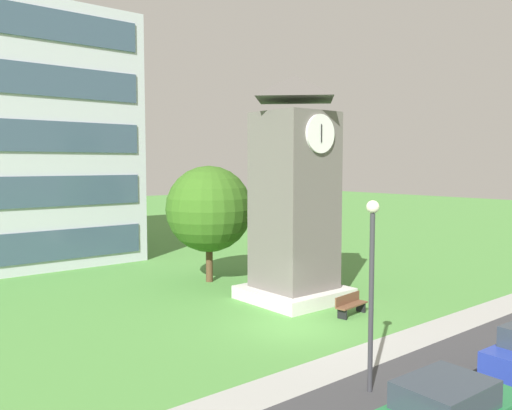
% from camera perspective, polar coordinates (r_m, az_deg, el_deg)
% --- Properties ---
extents(ground_plane, '(160.00, 160.00, 0.00)m').
position_cam_1_polar(ground_plane, '(21.42, 3.99, -12.99)').
color(ground_plane, '#4C893D').
extents(street_asphalt, '(120.00, 7.20, 0.01)m').
position_cam_1_polar(street_asphalt, '(16.85, 24.61, -18.34)').
color(street_asphalt, '#38383A').
rests_on(street_asphalt, ground).
extents(kerb_strip, '(120.00, 1.60, 0.01)m').
position_cam_1_polar(kerb_strip, '(19.01, 12.15, -15.37)').
color(kerb_strip, '#9E9E99').
rests_on(kerb_strip, ground).
extents(clock_tower, '(4.21, 4.21, 10.48)m').
position_cam_1_polar(clock_tower, '(24.80, 4.16, 0.44)').
color(clock_tower, '#605B56').
rests_on(clock_tower, ground).
extents(park_bench, '(1.85, 0.72, 0.88)m').
position_cam_1_polar(park_bench, '(23.21, 10.12, -10.48)').
color(park_bench, brown).
rests_on(park_bench, ground).
extents(street_lamp, '(0.36, 0.36, 5.42)m').
position_cam_1_polar(street_lamp, '(15.17, 12.32, -7.15)').
color(street_lamp, '#333338').
rests_on(street_lamp, ground).
extents(tree_streetside, '(4.66, 4.66, 6.31)m').
position_cam_1_polar(tree_streetside, '(28.72, -5.08, -0.43)').
color(tree_streetside, '#513823').
rests_on(tree_streetside, ground).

